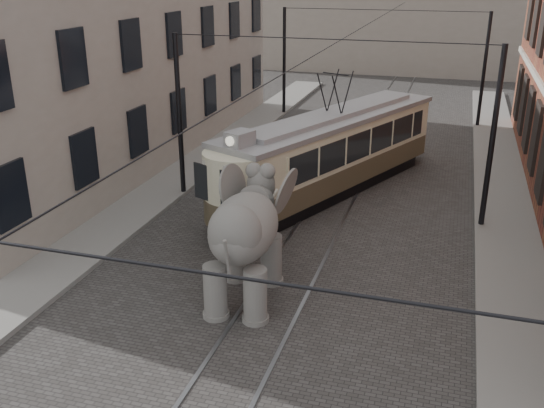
% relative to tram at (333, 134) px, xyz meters
% --- Properties ---
extents(ground, '(120.00, 120.00, 0.00)m').
position_rel_tram_xyz_m(ground, '(0.29, -8.01, -2.28)').
color(ground, '#3C3937').
extents(tram_rails, '(1.54, 80.00, 0.02)m').
position_rel_tram_xyz_m(tram_rails, '(0.29, -8.01, -2.27)').
color(tram_rails, slate).
rests_on(tram_rails, ground).
extents(sidewalk_right, '(2.00, 60.00, 0.15)m').
position_rel_tram_xyz_m(sidewalk_right, '(6.29, -8.01, -2.20)').
color(sidewalk_right, slate).
rests_on(sidewalk_right, ground).
extents(sidewalk_left, '(2.00, 60.00, 0.15)m').
position_rel_tram_xyz_m(sidewalk_left, '(-6.21, -8.01, -2.20)').
color(sidewalk_left, slate).
rests_on(sidewalk_left, ground).
extents(stucco_building, '(7.00, 24.00, 10.00)m').
position_rel_tram_xyz_m(stucco_building, '(-10.71, 1.99, 2.72)').
color(stucco_building, gray).
rests_on(stucco_building, ground).
extents(catenary, '(11.00, 30.20, 6.00)m').
position_rel_tram_xyz_m(catenary, '(0.09, -3.01, 0.72)').
color(catenary, black).
rests_on(catenary, ground).
extents(tram, '(6.71, 11.49, 4.56)m').
position_rel_tram_xyz_m(tram, '(0.00, 0.00, 0.00)').
color(tram, beige).
rests_on(tram, ground).
extents(elephant, '(3.32, 5.39, 3.14)m').
position_rel_tram_xyz_m(elephant, '(-0.51, -8.67, -0.71)').
color(elephant, slate).
rests_on(elephant, ground).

